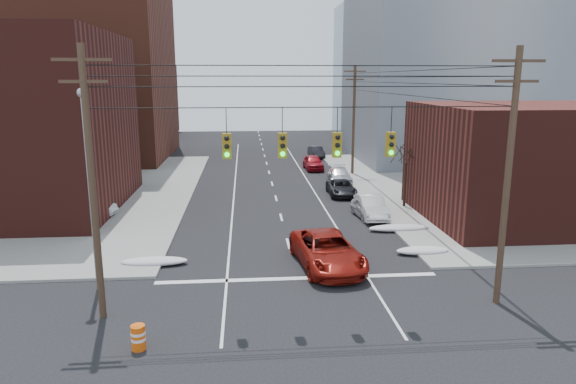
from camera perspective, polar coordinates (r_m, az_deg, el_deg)
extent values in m
plane|color=black|center=(20.00, 3.06, -16.57)|extent=(160.00, 160.00, 0.00)
cube|color=gray|center=(54.08, 28.32, 0.74)|extent=(40.00, 40.00, 0.15)
cube|color=brown|center=(68.95, -23.96, 15.88)|extent=(24.00, 20.00, 30.00)
cube|color=#461A15|center=(94.35, -19.53, 9.56)|extent=(22.00, 18.00, 12.00)
cube|color=gray|center=(66.07, 17.50, 14.38)|extent=(22.00, 20.00, 25.00)
cube|color=gray|center=(91.24, 12.38, 13.05)|extent=(20.00, 18.00, 22.00)
cube|color=#461A15|center=(39.51, 26.51, 2.88)|extent=(16.00, 12.00, 8.00)
cylinder|color=#473323|center=(21.59, -20.89, 0.43)|extent=(0.28, 0.28, 11.00)
cube|color=#473323|center=(21.18, -21.94, 13.50)|extent=(2.20, 0.12, 0.12)
cube|color=#473323|center=(21.17, -21.77, 11.34)|extent=(1.80, 0.12, 0.12)
cylinder|color=#473323|center=(23.47, 23.20, 1.15)|extent=(0.28, 0.28, 11.00)
cube|color=#473323|center=(23.09, 24.27, 13.15)|extent=(2.20, 0.12, 0.12)
cube|color=#473323|center=(23.08, 24.09, 11.17)|extent=(1.80, 0.12, 0.12)
cylinder|color=#473323|center=(52.63, 7.31, 7.83)|extent=(0.28, 0.28, 11.00)
cube|color=#473323|center=(52.47, 7.46, 13.17)|extent=(2.20, 0.12, 0.12)
cube|color=#473323|center=(52.46, 7.44, 12.29)|extent=(1.80, 0.12, 0.12)
cylinder|color=black|center=(20.48, 2.19, 9.39)|extent=(17.00, 0.04, 0.04)
cylinder|color=black|center=(20.38, -6.88, 7.88)|extent=(0.03, 0.03, 1.00)
cube|color=olive|center=(20.48, -6.80, 5.10)|extent=(0.35, 0.30, 1.00)
sphere|color=black|center=(20.27, -6.84, 5.93)|extent=(0.20, 0.20, 0.20)
sphere|color=black|center=(20.31, -6.82, 5.03)|extent=(0.20, 0.20, 0.20)
sphere|color=#0CE526|center=(20.36, -6.79, 4.14)|extent=(0.20, 0.20, 0.20)
cylinder|color=black|center=(20.42, -0.63, 7.98)|extent=(0.03, 0.03, 1.00)
cube|color=olive|center=(20.52, -0.63, 5.20)|extent=(0.35, 0.30, 1.00)
sphere|color=black|center=(20.32, -0.59, 6.03)|extent=(0.20, 0.20, 0.20)
sphere|color=black|center=(20.35, -0.59, 5.14)|extent=(0.20, 0.20, 0.20)
sphere|color=#0CE526|center=(20.40, -0.59, 4.25)|extent=(0.20, 0.20, 0.20)
cylinder|color=black|center=(20.70, 5.51, 7.99)|extent=(0.03, 0.03, 1.00)
cube|color=olive|center=(20.80, 5.45, 5.24)|extent=(0.35, 0.30, 1.00)
sphere|color=black|center=(20.59, 5.56, 6.06)|extent=(0.20, 0.20, 0.20)
sphere|color=black|center=(20.63, 5.54, 5.18)|extent=(0.20, 0.20, 0.20)
sphere|color=#0CE526|center=(20.67, 5.52, 4.30)|extent=(0.20, 0.20, 0.20)
cylinder|color=black|center=(21.20, 11.43, 7.91)|extent=(0.03, 0.03, 1.00)
cube|color=olive|center=(21.30, 11.31, 5.22)|extent=(0.35, 0.30, 1.00)
sphere|color=black|center=(21.10, 11.48, 6.03)|extent=(0.20, 0.20, 0.20)
sphere|color=black|center=(21.14, 11.44, 5.16)|extent=(0.20, 0.20, 0.20)
sphere|color=#0CE526|center=(21.18, 11.40, 4.31)|extent=(0.20, 0.20, 0.20)
cylinder|color=gray|center=(24.88, -21.07, -0.43)|extent=(0.18, 0.18, 9.00)
sphere|color=gray|center=(24.34, -21.93, 10.19)|extent=(0.44, 0.44, 0.44)
cylinder|color=black|center=(40.01, 12.86, 0.72)|extent=(0.20, 0.20, 3.50)
cylinder|color=black|center=(39.84, 13.50, 4.03)|extent=(0.27, 0.82, 1.19)
cylinder|color=black|center=(40.21, 13.09, 4.25)|extent=(1.17, 0.54, 1.38)
cylinder|color=black|center=(40.17, 12.13, 4.34)|extent=(1.44, 1.00, 1.48)
cylinder|color=black|center=(39.55, 12.45, 4.02)|extent=(0.17, 0.84, 1.19)
cylinder|color=black|center=(39.07, 12.59, 4.04)|extent=(0.82, 0.99, 1.40)
cylinder|color=black|center=(38.82, 13.51, 3.99)|extent=(1.74, 0.21, 1.43)
cylinder|color=black|center=(39.50, 13.59, 3.96)|extent=(0.48, 0.73, 1.20)
ellipsoid|color=silver|center=(28.39, -14.62, -7.46)|extent=(3.50, 1.08, 0.42)
ellipsoid|color=silver|center=(30.11, 14.71, -6.31)|extent=(3.00, 1.08, 0.42)
ellipsoid|color=silver|center=(34.17, 12.23, -3.92)|extent=(4.00, 1.08, 0.42)
imported|color=maroon|center=(27.12, 4.38, -6.51)|extent=(3.69, 6.69, 1.77)
imported|color=silver|center=(37.00, 8.73, -1.81)|extent=(1.90, 3.93, 1.30)
imported|color=silver|center=(36.99, 9.22, -1.62)|extent=(1.72, 4.78, 1.57)
imported|color=black|center=(43.67, 5.94, 0.47)|extent=(2.25, 4.72, 1.30)
imported|color=silver|center=(48.83, 5.75, 1.84)|extent=(2.31, 5.08, 1.44)
imported|color=maroon|center=(55.81, 2.81, 3.30)|extent=(2.01, 4.70, 1.58)
imported|color=black|center=(64.45, 3.16, 4.45)|extent=(1.77, 4.30, 1.39)
imported|color=silver|center=(39.09, -21.32, -1.55)|extent=(4.07, 1.96, 1.29)
imported|color=silver|center=(46.00, -21.08, 0.63)|extent=(5.90, 3.79, 1.51)
imported|color=black|center=(41.45, -24.77, -1.13)|extent=(4.53, 3.14, 1.22)
imported|color=#9E9FA2|center=(47.32, -23.17, 0.79)|extent=(4.82, 2.80, 1.54)
cylinder|color=#E5530C|center=(20.20, -16.30, -15.25)|extent=(0.58, 0.58, 0.94)
cylinder|color=white|center=(20.12, -16.33, -14.78)|extent=(0.59, 0.59, 0.11)
cylinder|color=white|center=(20.23, -16.29, -15.37)|extent=(0.59, 0.59, 0.11)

